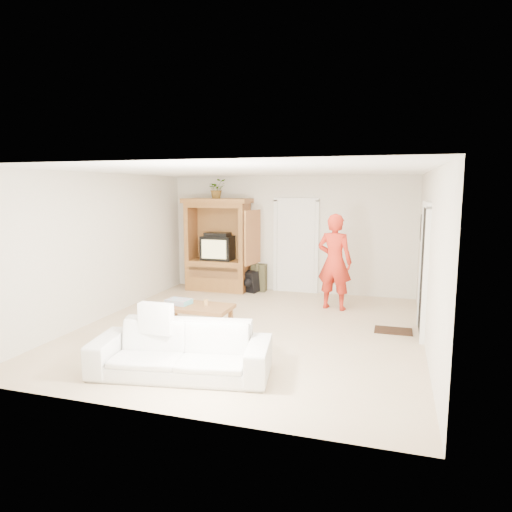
# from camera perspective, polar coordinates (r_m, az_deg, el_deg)

# --- Properties ---
(floor) EXTENTS (6.00, 6.00, 0.00)m
(floor) POSITION_cam_1_polar(r_m,az_deg,el_deg) (7.69, -0.87, -9.17)
(floor) COLOR tan
(floor) RESTS_ON ground
(ceiling) EXTENTS (6.00, 6.00, 0.00)m
(ceiling) POSITION_cam_1_polar(r_m,az_deg,el_deg) (7.33, -0.91, 10.58)
(ceiling) COLOR white
(ceiling) RESTS_ON floor
(wall_back) EXTENTS (5.50, 0.00, 5.50)m
(wall_back) POSITION_cam_1_polar(r_m,az_deg,el_deg) (10.28, 4.24, 2.71)
(wall_back) COLOR silver
(wall_back) RESTS_ON floor
(wall_front) EXTENTS (5.50, 0.00, 5.50)m
(wall_front) POSITION_cam_1_polar(r_m,az_deg,el_deg) (4.68, -12.22, -4.46)
(wall_front) COLOR silver
(wall_front) RESTS_ON floor
(wall_left) EXTENTS (0.00, 6.00, 6.00)m
(wall_left) POSITION_cam_1_polar(r_m,az_deg,el_deg) (8.64, -18.54, 1.19)
(wall_left) COLOR silver
(wall_left) RESTS_ON floor
(wall_right) EXTENTS (0.00, 6.00, 6.00)m
(wall_right) POSITION_cam_1_polar(r_m,az_deg,el_deg) (7.07, 20.85, -0.47)
(wall_right) COLOR silver
(wall_right) RESTS_ON floor
(armoire) EXTENTS (1.82, 1.14, 2.10)m
(armoire) POSITION_cam_1_polar(r_m,az_deg,el_deg) (10.46, -4.65, 0.65)
(armoire) COLOR olive
(armoire) RESTS_ON floor
(door_back) EXTENTS (0.85, 0.05, 2.04)m
(door_back) POSITION_cam_1_polar(r_m,az_deg,el_deg) (10.25, 5.00, 1.11)
(door_back) COLOR white
(door_back) RESTS_ON floor
(doorway_right) EXTENTS (0.05, 0.90, 2.04)m
(doorway_right) POSITION_cam_1_polar(r_m,az_deg,el_deg) (7.70, 20.26, -1.85)
(doorway_right) COLOR black
(doorway_right) RESTS_ON floor
(framed_picture) EXTENTS (0.03, 0.60, 0.48)m
(framed_picture) POSITION_cam_1_polar(r_m,az_deg,el_deg) (8.92, 20.03, 3.27)
(framed_picture) COLOR black
(framed_picture) RESTS_ON wall_right
(doormat) EXTENTS (0.60, 0.40, 0.02)m
(doormat) POSITION_cam_1_polar(r_m,az_deg,el_deg) (7.92, 16.78, -8.92)
(doormat) COLOR #382316
(doormat) RESTS_ON floor
(plant) EXTENTS (0.51, 0.50, 0.43)m
(plant) POSITION_cam_1_polar(r_m,az_deg,el_deg) (10.35, -4.93, 8.36)
(plant) COLOR #4C7238
(plant) RESTS_ON armoire
(man) EXTENTS (0.75, 0.57, 1.86)m
(man) POSITION_cam_1_polar(r_m,az_deg,el_deg) (8.89, 9.79, -0.72)
(man) COLOR red
(man) RESTS_ON floor
(sofa) EXTENTS (2.33, 1.22, 0.65)m
(sofa) POSITION_cam_1_polar(r_m,az_deg,el_deg) (5.92, -9.32, -11.48)
(sofa) COLOR silver
(sofa) RESTS_ON floor
(coffee_table) EXTENTS (1.19, 0.67, 0.44)m
(coffee_table) POSITION_cam_1_polar(r_m,az_deg,el_deg) (7.55, -7.55, -6.55)
(coffee_table) COLOR brown
(coffee_table) RESTS_ON floor
(towel) EXTENTS (0.42, 0.33, 0.08)m
(towel) POSITION_cam_1_polar(r_m,az_deg,el_deg) (7.65, -9.62, -5.64)
(towel) COLOR #D5476B
(towel) RESTS_ON coffee_table
(candle) EXTENTS (0.08, 0.08, 0.10)m
(candle) POSITION_cam_1_polar(r_m,az_deg,el_deg) (7.51, -6.27, -5.77)
(candle) COLOR tan
(candle) RESTS_ON coffee_table
(backpack_black) EXTENTS (0.43, 0.35, 0.47)m
(backpack_black) POSITION_cam_1_polar(r_m,az_deg,el_deg) (10.29, -0.78, -3.27)
(backpack_black) COLOR black
(backpack_black) RESTS_ON floor
(backpack_olive) EXTENTS (0.33, 0.25, 0.62)m
(backpack_olive) POSITION_cam_1_polar(r_m,az_deg,el_deg) (10.40, 0.37, -2.72)
(backpack_olive) COLOR #47442B
(backpack_olive) RESTS_ON floor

